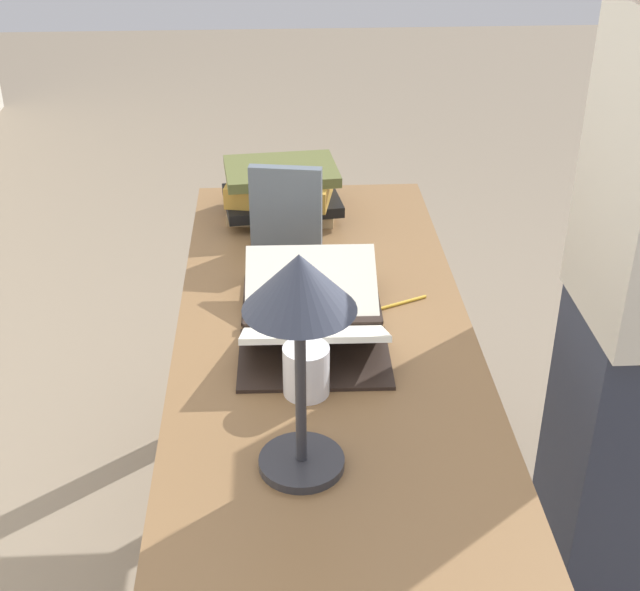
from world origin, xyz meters
The scene contains 9 objects.
ground_plane centered at (0.00, 0.00, 0.00)m, with size 12.00×12.00×0.00m, color gray.
reading_desk centered at (0.00, 0.00, 0.66)m, with size 1.55×0.62×0.76m.
open_book centered at (0.01, 0.03, 0.79)m, with size 0.46×0.31×0.10m.
book_stack_tall centered at (0.58, 0.08, 0.84)m, with size 0.26×0.32×0.14m.
book_standing_upright centered at (0.38, 0.07, 0.87)m, with size 0.05×0.18×0.21m.
reading_lamp centered at (-0.43, 0.06, 1.08)m, with size 0.18×0.18×0.40m.
coffee_mug centered at (-0.22, 0.05, 0.81)m, with size 0.11×0.09×0.10m.
pencil centered at (0.09, -0.16, 0.77)m, with size 0.07×0.15×0.01m.
person_reader centered at (0.00, -0.65, 0.80)m, with size 0.36×0.22×1.61m.
Camera 1 is at (-1.58, 0.10, 1.75)m, focal length 50.00 mm.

